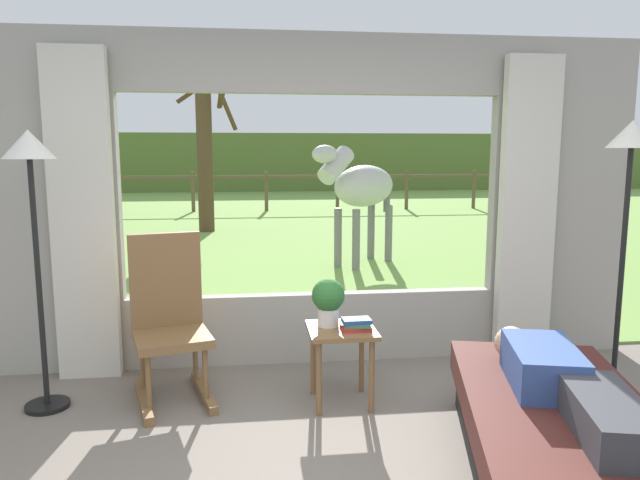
{
  "coord_description": "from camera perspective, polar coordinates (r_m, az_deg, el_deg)",
  "views": [
    {
      "loc": [
        -0.5,
        -2.27,
        1.67
      ],
      "look_at": [
        0.0,
        1.8,
        1.05
      ],
      "focal_mm": 33.0,
      "sensor_mm": 36.0,
      "label": 1
    }
  ],
  "objects": [
    {
      "name": "curtain_panel_right",
      "position": [
        4.93,
        19.43,
        2.63
      ],
      "size": [
        0.44,
        0.1,
        2.4
      ],
      "primitive_type": "cube",
      "color": "beige",
      "rests_on": "ground_plane"
    },
    {
      "name": "horse",
      "position": [
        8.52,
        4.01,
        5.12
      ],
      "size": [
        1.55,
        1.51,
        1.73
      ],
      "rotation": [
        0.0,
        0.0,
        2.34
      ],
      "color": "#B2B2AD",
      "rests_on": "outdoor_pasture_lawn"
    },
    {
      "name": "recliner_sofa",
      "position": [
        3.45,
        21.64,
        -16.96
      ],
      "size": [
        1.29,
        1.87,
        0.42
      ],
      "rotation": [
        0.0,
        0.0,
        -0.25
      ],
      "color": "black",
      "rests_on": "ground_plane"
    },
    {
      "name": "reclining_person",
      "position": [
        3.29,
        22.35,
        -12.51
      ],
      "size": [
        0.48,
        1.42,
        0.22
      ],
      "rotation": [
        0.0,
        0.0,
        -0.25
      ],
      "color": "#334C8C",
      "rests_on": "recliner_sofa"
    },
    {
      "name": "pasture_tree",
      "position": [
        12.35,
        -10.94,
        8.24
      ],
      "size": [
        1.28,
        1.3,
        3.44
      ],
      "color": "#4C3823",
      "rests_on": "outdoor_pasture_lawn"
    },
    {
      "name": "curtain_panel_left",
      "position": [
        4.58,
        -22.03,
        2.07
      ],
      "size": [
        0.44,
        0.1,
        2.4
      ],
      "primitive_type": "cube",
      "color": "beige",
      "rests_on": "ground_plane"
    },
    {
      "name": "distant_hill_ridge",
      "position": [
        25.28,
        -5.88,
        7.51
      ],
      "size": [
        36.0,
        2.0,
        2.4
      ],
      "primitive_type": "cube",
      "color": "#597133",
      "rests_on": "ground_plane"
    },
    {
      "name": "floor_lamp_left",
      "position": [
        4.08,
        -26.18,
        4.72
      ],
      "size": [
        0.32,
        0.32,
        1.8
      ],
      "color": "black",
      "rests_on": "ground_plane"
    },
    {
      "name": "side_table",
      "position": [
        3.94,
        2.09,
        -9.83
      ],
      "size": [
        0.44,
        0.44,
        0.52
      ],
      "color": "brown",
      "rests_on": "ground_plane"
    },
    {
      "name": "potted_plant",
      "position": [
        3.91,
        0.81,
        -5.75
      ],
      "size": [
        0.22,
        0.22,
        0.32
      ],
      "color": "silver",
      "rests_on": "side_table"
    },
    {
      "name": "back_wall_with_window",
      "position": [
        4.58,
        -0.7,
        3.32
      ],
      "size": [
        5.2,
        0.12,
        2.55
      ],
      "color": "#9E998E",
      "rests_on": "ground_plane"
    },
    {
      "name": "pasture_fence_line",
      "position": [
        16.42,
        -5.24,
        5.35
      ],
      "size": [
        16.1,
        0.1,
        1.1
      ],
      "color": "brown",
      "rests_on": "outdoor_pasture_lawn"
    },
    {
      "name": "book_stack",
      "position": [
        3.86,
        3.54,
        -8.18
      ],
      "size": [
        0.2,
        0.16,
        0.08
      ],
      "color": "#B22D28",
      "rests_on": "side_table"
    },
    {
      "name": "rocking_chair",
      "position": [
        4.15,
        -14.41,
        -7.41
      ],
      "size": [
        0.62,
        0.78,
        1.12
      ],
      "rotation": [
        0.0,
        0.0,
        0.27
      ],
      "color": "brown",
      "rests_on": "ground_plane"
    },
    {
      "name": "floor_lamp_right",
      "position": [
        4.37,
        27.78,
        5.53
      ],
      "size": [
        0.32,
        0.32,
        1.87
      ],
      "color": "black",
      "rests_on": "ground_plane"
    },
    {
      "name": "outdoor_pasture_lawn",
      "position": [
        15.53,
        -5.09,
        2.45
      ],
      "size": [
        36.0,
        21.68,
        0.02
      ],
      "primitive_type": "cube",
      "color": "#759E47",
      "rests_on": "ground_plane"
    }
  ]
}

